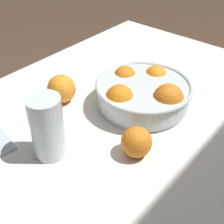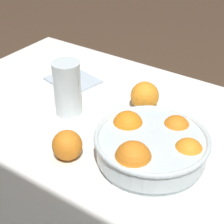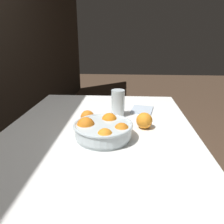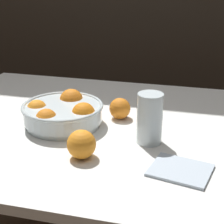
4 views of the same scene
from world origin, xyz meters
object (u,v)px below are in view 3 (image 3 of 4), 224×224
at_px(orange_loose_near_bowl, 144,121).
at_px(juice_glass, 118,104).
at_px(fruit_bowl, 103,130).
at_px(orange_loose_front, 88,117).

bearing_deg(orange_loose_near_bowl, juice_glass, 40.02).
bearing_deg(fruit_bowl, juice_glass, -10.36).
relative_size(juice_glass, orange_loose_front, 2.12).
bearing_deg(fruit_bowl, orange_loose_near_bowl, -56.21).
bearing_deg(orange_loose_front, orange_loose_near_bowl, -97.65).
xyz_separation_m(fruit_bowl, orange_loose_near_bowl, (0.13, -0.20, -0.00)).
bearing_deg(orange_loose_near_bowl, fruit_bowl, 123.79).
bearing_deg(orange_loose_front, fruit_bowl, -149.09).
height_order(fruit_bowl, juice_glass, juice_glass).
height_order(juice_glass, orange_loose_near_bowl, juice_glass).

